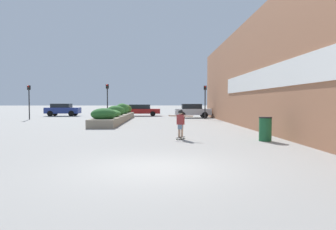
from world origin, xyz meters
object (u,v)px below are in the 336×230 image
Objects in this scene: skateboard at (181,138)px; car_leftmost at (268,110)px; traffic_light_right at (205,96)px; trash_bin at (265,129)px; traffic_light_far_left at (29,96)px; skateboarder at (181,120)px; car_center_left at (141,110)px; traffic_light_left at (107,96)px; car_center_right at (192,110)px; car_rightmost at (63,109)px.

car_leftmost is (12.15, 21.85, 0.73)m from skateboard.
traffic_light_right is at bearing 120.48° from car_leftmost.
traffic_light_far_left is at bearing 136.23° from trash_bin.
car_leftmost reaches higher than skateboarder.
trash_bin is 0.23× the size of car_center_left.
skateboard is 18.00m from traffic_light_left.
trash_bin is at bearing 14.35° from skateboard.
car_leftmost is 1.11× the size of car_center_right.
traffic_light_left reaches higher than traffic_light_right.
traffic_light_right reaches higher than car_leftmost.
traffic_light_right is (3.71, 16.88, 1.47)m from skateboarder.
traffic_light_left is at bearing 43.17° from car_rightmost.
car_leftmost is 19.32m from traffic_light_left.
trash_bin is 20.30m from traffic_light_left.
traffic_light_left is at bearing 120.29° from trash_bin.
traffic_light_right reaches higher than car_rightmost.
car_leftmost is at bearing 103.34° from car_center_right.
car_center_left reaches higher than trash_bin.
traffic_light_left is at bearing 0.82° from traffic_light_far_left.
skateboarder is 21.92m from traffic_light_far_left.
traffic_light_far_left reaches higher than car_rightmost.
skateboarder is 17.35m from traffic_light_right.
car_rightmost is (-16.07, 4.50, 0.02)m from car_center_right.
traffic_light_far_left reaches higher than skateboarder.
skateboard is at bearing -49.18° from traffic_light_far_left.
car_center_left is at bearing 106.21° from trash_bin.
skateboarder is 0.38× the size of traffic_light_right.
skateboard is 19.80m from car_center_right.
car_center_left is at bearing 34.87° from traffic_light_far_left.
car_center_right is (2.69, 19.60, 0.75)m from skateboard.
trash_bin is 0.26× the size of car_rightmost.
car_leftmost is at bearing 69.76° from trash_bin.
car_rightmost is (-13.38, 24.11, 0.77)m from skateboard.
skateboard is 27.58m from car_rightmost.
traffic_light_right is (17.09, -7.23, 1.53)m from car_rightmost.
traffic_light_right is at bearing 90.28° from trash_bin.
car_rightmost reaches higher than car_center_right.
trash_bin is at bearing 14.35° from skateboarder.
skateboarder is 0.31× the size of car_rightmost.
skateboard is at bearing -69.01° from traffic_light_left.
car_leftmost is 25.62m from car_rightmost.
traffic_light_right is at bearing 103.64° from skateboarder.
traffic_light_far_left is at bearing -79.80° from car_center_right.
car_leftmost is 1.06× the size of car_rightmost.
trash_bin is 20.42m from car_center_right.
car_rightmost is (-13.38, 24.11, -0.06)m from skateboarder.
trash_bin is at bearing -43.77° from traffic_light_far_left.
car_rightmost is at bearing 133.17° from traffic_light_left.
car_center_right reaches higher than skateboard.
traffic_light_far_left is at bearing -179.18° from traffic_light_left.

